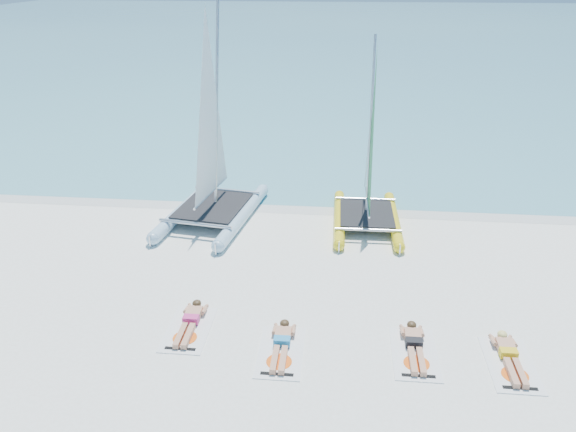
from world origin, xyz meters
name	(u,v)px	position (x,y,z in m)	size (l,w,h in m)	color
ground	(300,289)	(0.00, 0.00, 0.00)	(140.00, 140.00, 0.00)	white
sea	(338,30)	(0.00, 63.00, 0.01)	(140.00, 115.00, 0.01)	#7CD0CA
wet_sand_strip	(312,207)	(0.00, 5.50, 0.00)	(140.00, 1.40, 0.01)	silver
catamaran_blue	(211,156)	(-3.26, 4.36, 2.14)	(3.26, 5.56, 7.16)	#ACC8E3
catamaran_yellow	(369,164)	(1.84, 4.71, 1.91)	(2.18, 4.78, 6.07)	yellow
towel_a	(189,329)	(-2.47, -2.06, 0.01)	(1.00, 1.85, 0.02)	white
sunbather_a	(191,321)	(-2.47, -1.87, 0.12)	(0.37, 1.73, 0.26)	tan
towel_b	(281,352)	(-0.23, -2.69, 0.01)	(1.00, 1.85, 0.02)	white
sunbather_b	(282,343)	(-0.23, -2.50, 0.12)	(0.37, 1.73, 0.26)	tan
towel_c	(415,353)	(2.71, -2.46, 0.01)	(1.00, 1.85, 0.02)	white
sunbather_c	(414,344)	(2.71, -2.26, 0.12)	(0.37, 1.73, 0.26)	tan
towel_d	(510,364)	(4.72, -2.63, 0.01)	(1.00, 1.85, 0.02)	white
sunbather_d	(509,355)	(4.72, -2.44, 0.12)	(0.37, 1.73, 0.26)	tan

